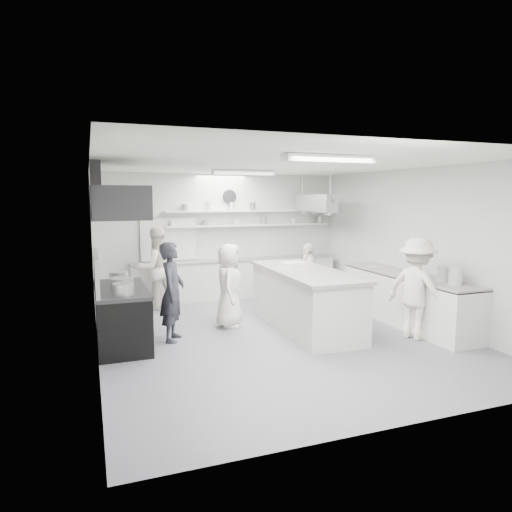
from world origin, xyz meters
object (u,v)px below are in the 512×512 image
object	(u,v)px
right_counter	(407,300)
cook_stove	(172,292)
back_counter	(237,279)
cook_back	(156,268)
prep_island	(305,300)
stove	(122,318)

from	to	relation	value
right_counter	cook_stove	xyz separation A→B (m)	(-4.42, 0.52, 0.38)
back_counter	cook_stove	xyz separation A→B (m)	(-2.07, -2.88, 0.39)
cook_back	prep_island	bearing A→B (deg)	119.17
prep_island	right_counter	bearing A→B (deg)	-10.47
stove	cook_back	world-z (taller)	cook_back
back_counter	cook_stove	world-z (taller)	cook_stove
stove	right_counter	bearing A→B (deg)	-6.52
back_counter	prep_island	world-z (taller)	prep_island
back_counter	prep_island	size ratio (longest dim) A/B	1.75
cook_stove	cook_back	bearing A→B (deg)	20.78
stove	right_counter	xyz separation A→B (m)	(5.25, -0.60, 0.02)
right_counter	cook_stove	world-z (taller)	cook_stove
stove	cook_back	bearing A→B (deg)	68.95
right_counter	cook_back	bearing A→B (deg)	146.33
back_counter	cook_back	size ratio (longest dim) A/B	2.78
right_counter	cook_back	xyz separation A→B (m)	(-4.36, 2.91, 0.43)
right_counter	prep_island	size ratio (longest dim) A/B	1.16
back_counter	stove	bearing A→B (deg)	-136.01
cook_stove	prep_island	bearing A→B (deg)	-70.45
back_counter	prep_island	bearing A→B (deg)	-82.97
back_counter	cook_back	xyz separation A→B (m)	(-2.01, -0.49, 0.44)
stove	back_counter	bearing A→B (deg)	43.99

